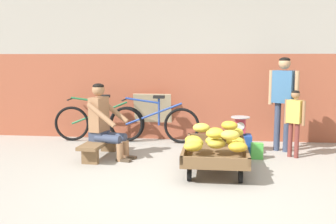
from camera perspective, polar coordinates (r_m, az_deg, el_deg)
name	(u,v)px	position (r m, az deg, el deg)	size (l,w,h in m)	color
ground_plane	(185,196)	(4.44, 2.50, -12.14)	(80.00, 80.00, 0.00)	#A39E93
back_wall	(197,53)	(7.29, 4.30, 8.68)	(16.00, 0.30, 3.23)	#A35138
banana_cart	(215,153)	(5.35, 6.91, -5.98)	(0.85, 1.45, 0.36)	brown
banana_pile	(216,137)	(5.29, 7.09, -3.66)	(0.89, 1.26, 0.27)	gold
low_bench	(100,144)	(6.09, -9.98, -4.72)	(0.39, 1.12, 0.27)	brown
vendor_seated	(104,121)	(5.97, -9.35, -1.35)	(0.73, 0.58, 1.14)	#9E704C
plastic_crate	(240,144)	(6.36, 10.48, -4.63)	(0.36, 0.28, 0.30)	#234CA8
weighing_scale	(240,125)	(6.30, 10.55, -1.94)	(0.30, 0.30, 0.29)	#28282D
bicycle_near_left	(99,122)	(7.24, -10.04, -1.45)	(1.66, 0.48, 0.86)	black
bicycle_far_left	(153,123)	(7.00, -2.17, -1.66)	(1.66, 0.48, 0.86)	black
sign_board	(153,116)	(7.28, -2.21, -0.64)	(0.70, 0.28, 0.87)	#C6B289
customer_adult	(283,93)	(6.54, 16.56, 2.63)	(0.43, 0.33, 1.53)	#38425B
customer_child	(295,116)	(6.21, 18.07, -0.59)	(0.27, 0.24, 1.04)	brown
shopping_bag	(257,151)	(6.08, 12.89, -5.58)	(0.18, 0.12, 0.24)	green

